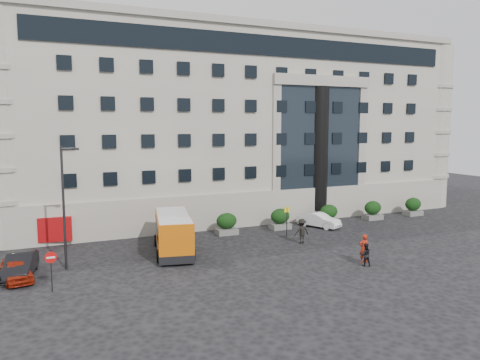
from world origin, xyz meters
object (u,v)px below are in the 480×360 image
object	(u,v)px
hedge_b	(227,224)
hedge_f	(413,206)
hedge_d	(329,214)
red_truck	(59,218)
pedestrian_a	(364,249)
no_entry_sign	(51,263)
street_lamp	(65,203)
hedge_a	(167,229)
pedestrian_c	(302,231)
parked_car_a	(16,270)
parked_car_b	(20,265)
bus_stop_sign	(287,216)
minibus	(173,232)
pedestrian_b	(365,255)
hedge_e	(373,210)
white_taxi	(319,220)
hedge_c	(280,219)

from	to	relation	value
hedge_b	hedge_f	bearing A→B (deg)	0.00
hedge_d	red_truck	size ratio (longest dim) A/B	0.30
hedge_b	pedestrian_a	size ratio (longest dim) A/B	0.93
hedge_b	no_entry_sign	size ratio (longest dim) A/B	0.79
hedge_d	street_lamp	bearing A→B (deg)	-168.47
hedge_a	red_truck	bearing A→B (deg)	149.01
hedge_d	pedestrian_c	size ratio (longest dim) A/B	0.94
hedge_f	parked_car_a	bearing A→B (deg)	-171.00
hedge_b	hedge_f	distance (m)	20.80
hedge_f	parked_car_b	xyz separation A→B (m)	(-36.68, -5.24, -0.20)
bus_stop_sign	parked_car_a	world-z (taller)	bus_stop_sign
minibus	pedestrian_b	distance (m)	13.57
hedge_d	hedge_e	world-z (taller)	same
parked_car_b	hedge_b	bearing A→B (deg)	26.96
hedge_e	hedge_b	bearing A→B (deg)	180.00
hedge_e	white_taxi	bearing A→B (deg)	-173.29
hedge_f	bus_stop_sign	bearing A→B (deg)	-170.37
minibus	white_taxi	size ratio (longest dim) A/B	1.80
hedge_d	bus_stop_sign	world-z (taller)	bus_stop_sign
no_entry_sign	parked_car_b	bearing A→B (deg)	115.06
hedge_b	pedestrian_b	bearing A→B (deg)	-67.23
street_lamp	minibus	distance (m)	7.93
minibus	pedestrian_b	bearing A→B (deg)	-25.26
hedge_b	pedestrian_b	world-z (taller)	hedge_b
hedge_c	white_taxi	xyz separation A→B (m)	(3.60, -0.80, -0.27)
hedge_d	pedestrian_c	bearing A→B (deg)	-139.70
hedge_c	pedestrian_b	xyz separation A→B (m)	(-0.15, -12.03, -0.16)
no_entry_sign	parked_car_a	distance (m)	3.68
hedge_e	parked_car_a	world-z (taller)	hedge_e
hedge_f	parked_car_b	bearing A→B (deg)	-171.86
hedge_d	pedestrian_b	bearing A→B (deg)	-113.98
hedge_c	parked_car_a	xyz separation A→B (m)	(-21.29, -5.84, -0.28)
hedge_b	pedestrian_b	distance (m)	13.05
hedge_a	no_entry_sign	size ratio (longest dim) A/B	0.79
hedge_f	no_entry_sign	bearing A→B (deg)	-165.83
hedge_b	red_truck	world-z (taller)	red_truck
hedge_a	parked_car_b	size ratio (longest dim) A/B	0.41
pedestrian_b	red_truck	bearing A→B (deg)	-20.51
hedge_d	parked_car_a	size ratio (longest dim) A/B	0.48
red_truck	white_taxi	xyz separation A→B (m)	(21.93, -5.57, -0.95)
hedge_a	hedge_f	bearing A→B (deg)	0.00
white_taxi	hedge_e	bearing A→B (deg)	-19.43
street_lamp	parked_car_a	world-z (taller)	street_lamp
hedge_e	red_truck	xyz separation A→B (m)	(-28.73, 4.77, 0.68)
hedge_d	no_entry_sign	xyz separation A→B (m)	(-24.60, -8.84, 0.72)
parked_car_a	pedestrian_c	size ratio (longest dim) A/B	1.95
bus_stop_sign	minibus	size ratio (longest dim) A/B	0.35
parked_car_b	white_taxi	distance (m)	25.08
hedge_e	minibus	distance (m)	21.73
hedge_f	no_entry_sign	distance (m)	36.11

